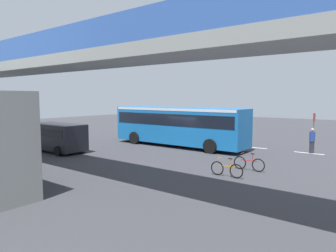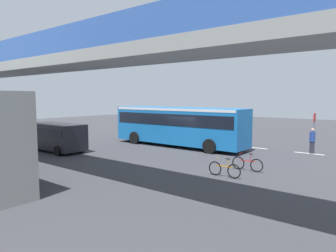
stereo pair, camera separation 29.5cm
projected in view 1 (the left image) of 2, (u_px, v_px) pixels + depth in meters
The scene contains 13 objects.
ground at pixel (188, 148), 23.72m from camera, with size 80.00×80.00×0.00m, color #38383D.
city_bus at pixel (178, 123), 24.59m from camera, with size 11.54×2.85×3.15m.
parked_van at pixel (57, 135), 22.22m from camera, with size 4.80×2.17×2.05m.
bicycle_red at pixel (249, 164), 16.49m from camera, with size 1.77×0.44×0.96m.
bicycle_orange at pixel (227, 169), 15.19m from camera, with size 1.77×0.44×0.96m.
pedestrian at pixel (312, 141), 21.55m from camera, with size 0.38×0.38×1.79m.
traffic_sign at pixel (314, 125), 22.49m from camera, with size 0.08×0.60×2.80m.
lane_dash_leftmost at pixel (309, 153), 21.63m from camera, with size 2.00×0.20×0.01m, color silver.
lane_dash_left at pixel (255, 148), 24.04m from camera, with size 2.00×0.20×0.01m, color silver.
lane_dash_centre at pixel (210, 143), 26.46m from camera, with size 2.00×0.20×0.01m, color silver.
lane_dash_right at pixel (173, 139), 28.87m from camera, with size 2.00×0.20×0.01m, color silver.
lane_dash_rightmost at pixel (142, 136), 31.29m from camera, with size 2.00×0.20×0.01m, color silver.
pedestrian_overpass at pixel (69, 71), 14.83m from camera, with size 31.68×2.60×6.98m.
Camera 1 is at (-12.95, 19.61, 3.97)m, focal length 32.46 mm.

